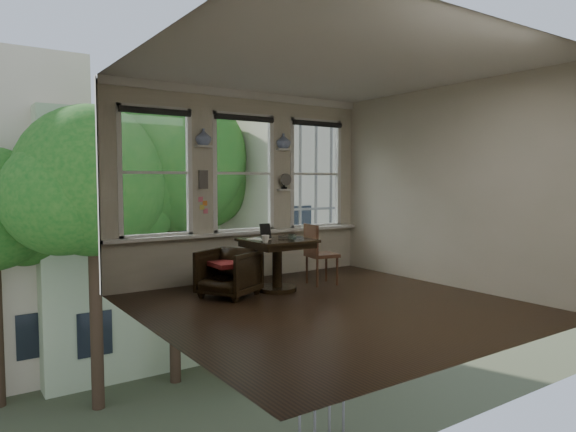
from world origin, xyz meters
TOP-DOWN VIEW (x-y plane):
  - ground at (0.00, 0.00)m, footprint 4.50×4.50m
  - ceiling at (0.00, 0.00)m, footprint 4.50×4.50m
  - wall_back at (0.00, 2.25)m, footprint 4.50×0.00m
  - wall_front at (0.00, -2.25)m, footprint 4.50×0.00m
  - wall_left at (-2.25, 0.00)m, footprint 0.00×4.50m
  - wall_right at (2.25, 0.00)m, footprint 0.00×4.50m
  - window_left at (-1.45, 2.25)m, footprint 1.10×0.12m
  - window_center at (0.00, 2.25)m, footprint 1.10×0.12m
  - window_right at (1.45, 2.25)m, footprint 1.10×0.12m
  - shelf_left at (-0.72, 2.15)m, footprint 0.26×0.16m
  - shelf_right at (0.72, 2.15)m, footprint 0.26×0.16m
  - intercom at (-0.72, 2.18)m, footprint 0.14×0.06m
  - sticky_notes at (-0.72, 2.19)m, footprint 0.16×0.01m
  - desk_fan at (0.72, 2.13)m, footprint 0.20×0.20m
  - vase_left at (-0.72, 2.15)m, footprint 0.24×0.24m
  - vase_right at (0.72, 2.15)m, footprint 0.24×0.24m
  - table at (-0.07, 1.13)m, footprint 0.90×0.90m
  - armchair_left at (-0.82, 1.19)m, footprint 0.96×0.95m
  - cushion_red at (-0.82, 1.19)m, footprint 0.45×0.45m
  - side_chair_right at (0.75, 1.13)m, footprint 0.48×0.48m
  - laptop at (0.08, 1.00)m, footprint 0.42×0.39m
  - mug at (-0.44, 0.86)m, footprint 0.12×0.12m
  - drinking_glass at (-0.03, 0.81)m, footprint 0.15×0.15m
  - tablet at (-0.19, 1.25)m, footprint 0.16×0.08m
  - papers at (-0.29, 1.26)m, footprint 0.30×0.35m

SIDE VIEW (x-z plane):
  - ground at x=0.00m, z-range 0.00..0.00m
  - armchair_left at x=-0.82m, z-range 0.00..0.65m
  - table at x=-0.07m, z-range 0.00..0.75m
  - cushion_red at x=-0.82m, z-range 0.42..0.48m
  - side_chair_right at x=0.75m, z-range 0.00..0.92m
  - papers at x=-0.29m, z-range 0.75..0.75m
  - laptop at x=0.08m, z-range 0.75..0.78m
  - drinking_glass at x=-0.03m, z-range 0.75..0.84m
  - mug at x=-0.44m, z-range 0.75..0.85m
  - tablet at x=-0.19m, z-range 0.75..0.97m
  - sticky_notes at x=-0.72m, z-range 1.13..1.37m
  - wall_back at x=0.00m, z-range -0.75..3.75m
  - wall_front at x=0.00m, z-range -0.75..3.75m
  - wall_left at x=-2.25m, z-range -0.75..3.75m
  - wall_right at x=2.25m, z-range -0.75..3.75m
  - desk_fan at x=0.72m, z-range 1.41..1.65m
  - intercom at x=-0.72m, z-range 1.46..1.74m
  - window_left at x=-1.45m, z-range 0.75..2.65m
  - window_center at x=0.00m, z-range 0.75..2.65m
  - window_right at x=1.45m, z-range 0.75..2.65m
  - shelf_left at x=-0.72m, z-range 2.08..2.12m
  - shelf_right at x=0.72m, z-range 2.08..2.12m
  - vase_left at x=-0.72m, z-range 2.12..2.36m
  - vase_right at x=0.72m, z-range 2.12..2.36m
  - ceiling at x=0.00m, z-range 3.00..3.00m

